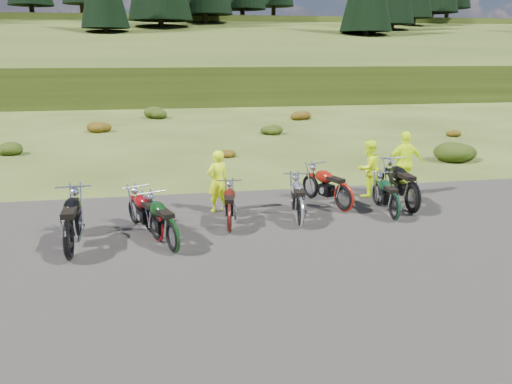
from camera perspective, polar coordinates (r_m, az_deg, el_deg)
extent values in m
plane|color=#304115|center=(11.27, 4.00, -5.31)|extent=(300.00, 300.00, 0.00)
cube|color=black|center=(9.50, 6.90, -9.56)|extent=(20.00, 12.00, 0.04)
cube|color=#2F3E14|center=(120.30, -8.91, 13.60)|extent=(300.00, 90.00, 9.17)
cylinder|color=black|center=(81.50, -24.22, 18.23)|extent=(0.70, 0.70, 2.20)
cylinder|color=black|center=(86.33, -19.23, 19.03)|extent=(0.70, 0.70, 2.20)
cylinder|color=black|center=(60.57, -16.70, 16.64)|extent=(0.70, 0.70, 2.20)
cylinder|color=black|center=(66.27, -10.78, 17.91)|extent=(0.70, 0.70, 2.20)
cylinder|color=black|center=(72.53, -5.78, 18.83)|extent=(0.70, 0.70, 2.20)
cylinder|color=black|center=(79.23, -1.56, 19.49)|extent=(0.70, 0.70, 2.20)
cylinder|color=black|center=(86.24, 2.01, 19.84)|extent=(0.70, 0.70, 2.20)
cylinder|color=black|center=(63.74, 12.34, 16.67)|extent=(0.70, 0.70, 2.20)
cylinder|color=black|center=(71.65, 15.20, 17.31)|extent=(0.70, 0.70, 2.20)
cylinder|color=black|center=(79.69, 17.50, 17.79)|extent=(0.70, 0.70, 2.20)
cylinder|color=black|center=(87.83, 19.38, 18.16)|extent=(0.70, 0.70, 2.20)
cylinder|color=black|center=(96.05, 20.95, 18.45)|extent=(0.70, 0.70, 2.20)
ellipsoid|color=black|center=(22.78, -26.48, 4.64)|extent=(1.03, 1.03, 0.61)
ellipsoid|color=#5D310B|center=(27.29, -17.58, 7.29)|extent=(1.30, 1.30, 0.77)
ellipsoid|color=black|center=(32.31, -11.26, 9.06)|extent=(1.56, 1.56, 0.92)
ellipsoid|color=#5D310B|center=(19.89, -3.45, 4.64)|extent=(0.77, 0.77, 0.45)
ellipsoid|color=black|center=(25.49, 1.71, 7.29)|extent=(1.03, 1.03, 0.61)
ellipsoid|color=#5D310B|center=(31.26, 5.02, 8.94)|extent=(1.30, 1.30, 0.77)
ellipsoid|color=black|center=(20.75, 21.98, 4.65)|extent=(1.56, 1.56, 0.92)
ellipsoid|color=#5D310B|center=(26.74, 21.38, 6.45)|extent=(0.77, 0.77, 0.45)
imported|color=#DDFF0D|center=(12.88, -4.40, 1.13)|extent=(0.69, 0.59, 1.61)
imported|color=#DDFF0D|center=(14.58, 12.68, 2.54)|extent=(0.98, 0.91, 1.62)
imported|color=#DDFF0D|center=(14.98, 16.63, 3.06)|extent=(1.09, 0.48, 1.85)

